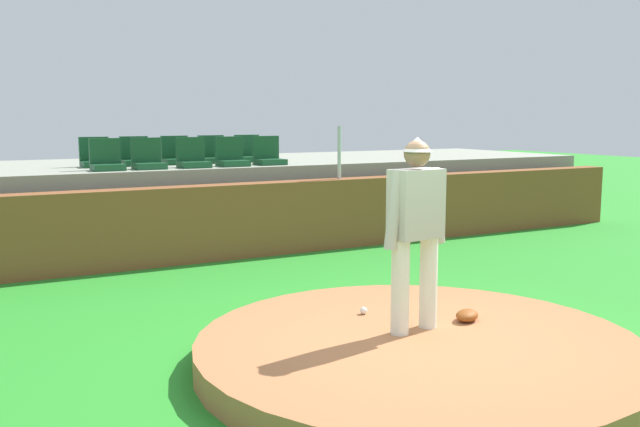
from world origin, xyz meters
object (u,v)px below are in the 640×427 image
stadium_chair_1 (148,159)px  stadium_chair_3 (231,157)px  fielding_glove (467,315)px  baseball (364,311)px  stadium_chair_2 (193,158)px  stadium_chair_9 (249,153)px  stadium_chair_7 (176,155)px  stadium_chair_4 (268,156)px  stadium_chair_6 (136,156)px  stadium_chair_8 (213,154)px  stadium_chair_0 (107,160)px  stadium_chair_5 (95,158)px  pitcher (416,220)px

stadium_chair_1 → stadium_chair_3: size_ratio=1.00×
fielding_glove → baseball: bearing=107.1°
stadium_chair_2 → stadium_chair_9: bearing=-145.9°
fielding_glove → stadium_chair_7: size_ratio=0.60×
stadium_chair_4 → stadium_chair_6: (-2.11, 0.88, 0.00)m
stadium_chair_3 → stadium_chair_8: 0.92m
fielding_glove → stadium_chair_7: stadium_chair_7 is taller
stadium_chair_9 → stadium_chair_1: bearing=23.2°
stadium_chair_1 → stadium_chair_6: (0.02, 0.89, 0.00)m
stadium_chair_0 → stadium_chair_1: 0.65m
stadium_chair_2 → stadium_chair_7: bearing=-90.1°
stadium_chair_2 → stadium_chair_9: size_ratio=1.00×
stadium_chair_1 → stadium_chair_2: same height
stadium_chair_8 → stadium_chair_6: bearing=0.1°
stadium_chair_6 → stadium_chair_8: bearing=-179.9°
stadium_chair_3 → stadium_chair_5: 2.27m
stadium_chair_8 → stadium_chair_9: (0.72, 0.03, 0.00)m
stadium_chair_0 → stadium_chair_6: same height
stadium_chair_1 → stadium_chair_9: same height
stadium_chair_3 → stadium_chair_4: size_ratio=1.00×
stadium_chair_0 → stadium_chair_2: (1.39, -0.04, 0.00)m
pitcher → stadium_chair_1: pitcher is taller
fielding_glove → stadium_chair_4: size_ratio=0.60×
stadium_chair_3 → stadium_chair_8: bearing=-89.9°
stadium_chair_1 → stadium_chair_4: (2.13, 0.01, 0.00)m
pitcher → stadium_chair_5: (-1.48, 7.01, 0.25)m
stadium_chair_4 → stadium_chair_5: bearing=-17.0°
stadium_chair_0 → stadium_chair_7: size_ratio=1.00×
stadium_chair_6 → stadium_chair_9: size_ratio=1.00×
stadium_chair_4 → stadium_chair_6: 2.29m
stadium_chair_1 → stadium_chair_0: bearing=-0.7°
stadium_chair_7 → pitcher: bearing=90.7°
stadium_chair_2 → stadium_chair_3: same height
pitcher → stadium_chair_9: (1.32, 7.06, 0.25)m
stadium_chair_3 → stadium_chair_8: same height
stadium_chair_8 → stadium_chair_7: bearing=0.0°
baseball → stadium_chair_3: bearing=82.4°
stadium_chair_7 → stadium_chair_2: bearing=89.9°
pitcher → stadium_chair_0: (-1.48, 6.15, 0.25)m
stadium_chair_7 → stadium_chair_9: same height
stadium_chair_1 → stadium_chair_8: bearing=-148.0°
baseball → stadium_chair_2: 5.57m
stadium_chair_7 → stadium_chair_8: bearing=-180.0°
stadium_chair_0 → stadium_chair_5: 0.86m
fielding_glove → stadium_chair_3: size_ratio=0.60×
stadium_chair_1 → stadium_chair_3: 1.42m
stadium_chair_5 → stadium_chair_7: (1.40, 0.02, 0.00)m
stadium_chair_4 → stadium_chair_8: (-0.71, 0.88, 0.00)m
baseball → stadium_chair_8: stadium_chair_8 is taller
stadium_chair_9 → stadium_chair_5: bearing=1.1°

